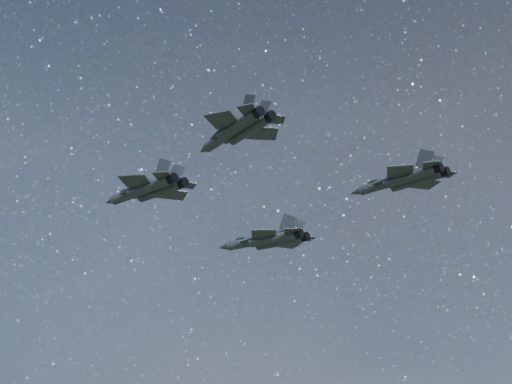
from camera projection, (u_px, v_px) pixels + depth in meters
The scene contains 4 objects.
jet_lead at pixel (148, 189), 93.39m from camera, with size 19.05×13.12×4.78m.
jet_left at pixel (269, 240), 102.03m from camera, with size 18.70×13.16×4.73m.
jet_right at pixel (238, 129), 73.55m from camera, with size 15.10×9.89×3.89m.
jet_slot at pixel (405, 179), 79.24m from camera, with size 15.34×10.42×3.86m.
Camera 1 is at (40.50, -69.24, 109.96)m, focal length 42.00 mm.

